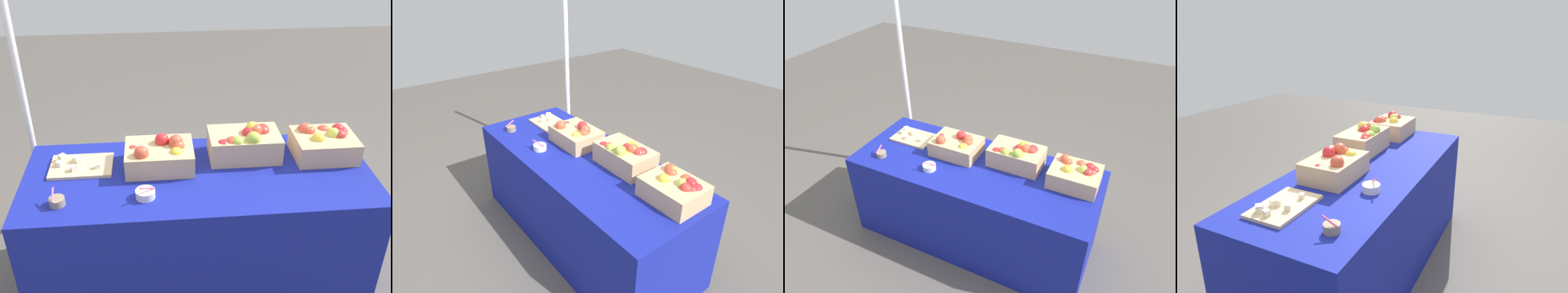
% 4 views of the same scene
% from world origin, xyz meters
% --- Properties ---
extents(ground_plane, '(10.00, 10.00, 0.00)m').
position_xyz_m(ground_plane, '(0.00, 0.00, 0.00)').
color(ground_plane, '#56514C').
extents(table, '(1.90, 0.76, 0.74)m').
position_xyz_m(table, '(0.00, 0.00, 0.37)').
color(table, navy).
rests_on(table, ground_plane).
extents(apple_crate_left, '(0.35, 0.28, 0.18)m').
position_xyz_m(apple_crate_left, '(0.73, 0.13, 0.82)').
color(apple_crate_left, tan).
rests_on(apple_crate_left, table).
extents(apple_crate_middle, '(0.40, 0.25, 0.21)m').
position_xyz_m(apple_crate_middle, '(0.28, 0.15, 0.83)').
color(apple_crate_middle, tan).
rests_on(apple_crate_middle, table).
extents(apple_crate_right, '(0.37, 0.28, 0.18)m').
position_xyz_m(apple_crate_right, '(-0.21, 0.09, 0.81)').
color(apple_crate_right, tan).
rests_on(apple_crate_right, table).
extents(cutting_board_front, '(0.34, 0.23, 0.06)m').
position_xyz_m(cutting_board_front, '(-0.65, 0.12, 0.75)').
color(cutting_board_front, '#D1B284').
rests_on(cutting_board_front, table).
extents(sample_bowl_near, '(0.08, 0.08, 0.08)m').
position_xyz_m(sample_bowl_near, '(-0.72, -0.21, 0.76)').
color(sample_bowl_near, gray).
rests_on(sample_bowl_near, table).
extents(sample_bowl_mid, '(0.10, 0.10, 0.09)m').
position_xyz_m(sample_bowl_mid, '(-0.29, -0.19, 0.76)').
color(sample_bowl_mid, silver).
rests_on(sample_bowl_mid, table).
extents(tent_pole, '(0.04, 0.04, 2.02)m').
position_xyz_m(tent_pole, '(-1.02, 0.56, 1.01)').
color(tent_pole, white).
rests_on(tent_pole, ground_plane).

